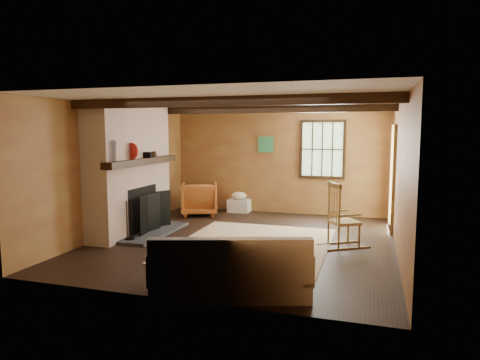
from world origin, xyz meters
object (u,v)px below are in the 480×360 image
at_px(sofa, 232,272).
at_px(armchair, 199,199).
at_px(laundry_basket, 239,206).
at_px(fireplace, 131,174).
at_px(rocking_chair, 342,220).

distance_m(sofa, armchair, 4.86).
height_order(laundry_basket, armchair, armchair).
bearing_deg(sofa, armchair, 99.45).
bearing_deg(laundry_basket, fireplace, -117.50).
distance_m(laundry_basket, armchair, 1.00).
bearing_deg(fireplace, armchair, 73.61).
xyz_separation_m(fireplace, armchair, (0.57, 1.93, -0.73)).
relative_size(fireplace, rocking_chair, 2.22).
bearing_deg(laundry_basket, rocking_chair, -43.78).
xyz_separation_m(fireplace, laundry_basket, (1.32, 2.54, -0.95)).
height_order(fireplace, armchair, fireplace).
bearing_deg(rocking_chair, laundry_basket, 14.29).
xyz_separation_m(fireplace, sofa, (2.78, -2.40, -0.84)).
relative_size(laundry_basket, armchair, 0.61).
height_order(sofa, laundry_basket, sofa).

